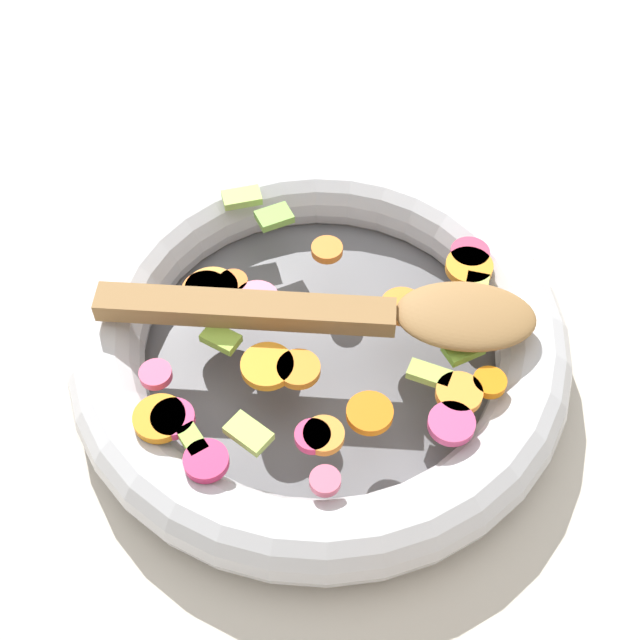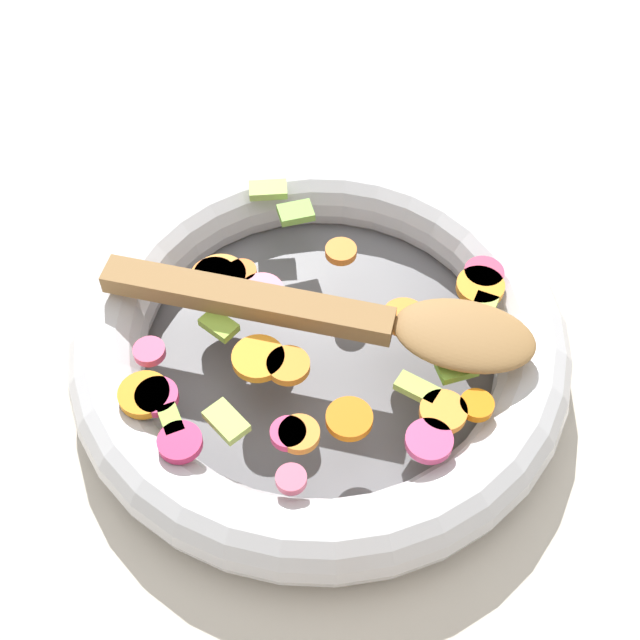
% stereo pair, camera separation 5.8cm
% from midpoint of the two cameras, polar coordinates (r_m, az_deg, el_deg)
% --- Properties ---
extents(ground_plane, '(4.00, 4.00, 0.00)m').
position_cam_midpoint_polar(ground_plane, '(0.62, 2.67, -2.96)').
color(ground_plane, beige).
extents(skillet, '(0.34, 0.34, 0.05)m').
position_cam_midpoint_polar(skillet, '(0.60, 2.75, -1.78)').
color(skillet, slate).
rests_on(skillet, ground_plane).
extents(chopped_vegetables, '(0.24, 0.25, 0.01)m').
position_cam_midpoint_polar(chopped_vegetables, '(0.57, 2.52, -1.76)').
color(chopped_vegetables, orange).
rests_on(chopped_vegetables, skillet).
extents(wooden_spoon, '(0.29, 0.07, 0.01)m').
position_cam_midpoint_polar(wooden_spoon, '(0.57, 5.72, 0.06)').
color(wooden_spoon, olive).
rests_on(wooden_spoon, chopped_vegetables).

